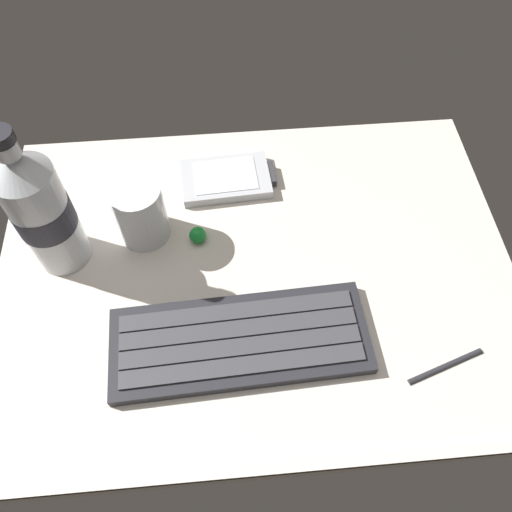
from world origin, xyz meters
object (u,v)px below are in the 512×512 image
(juice_cup, at_px, (140,214))
(stylus_pen, at_px, (446,366))
(handheld_device, at_px, (227,179))
(trackball_mouse, at_px, (198,235))
(keyboard, at_px, (240,340))
(water_bottle, at_px, (41,210))

(juice_cup, height_order, stylus_pen, juice_cup)
(handheld_device, xyz_separation_m, stylus_pen, (0.23, -0.29, -0.00))
(handheld_device, bearing_deg, trackball_mouse, -114.20)
(handheld_device, bearing_deg, keyboard, -89.75)
(juice_cup, bearing_deg, trackball_mouse, -14.80)
(juice_cup, xyz_separation_m, water_bottle, (-0.10, -0.02, 0.05))
(handheld_device, height_order, water_bottle, water_bottle)
(water_bottle, bearing_deg, trackball_mouse, 2.34)
(keyboard, relative_size, trackball_mouse, 13.38)
(keyboard, bearing_deg, stylus_pen, -11.86)
(juice_cup, height_order, water_bottle, water_bottle)
(handheld_device, distance_m, trackball_mouse, 0.10)
(keyboard, relative_size, stylus_pen, 3.10)
(handheld_device, bearing_deg, water_bottle, -154.38)
(keyboard, xyz_separation_m, water_bottle, (-0.21, 0.14, 0.08))
(juice_cup, distance_m, trackball_mouse, 0.08)
(keyboard, height_order, trackball_mouse, trackball_mouse)
(water_bottle, distance_m, trackball_mouse, 0.19)
(water_bottle, height_order, stylus_pen, water_bottle)
(trackball_mouse, relative_size, stylus_pen, 0.23)
(water_bottle, bearing_deg, handheld_device, 25.62)
(juice_cup, bearing_deg, handheld_device, 34.68)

